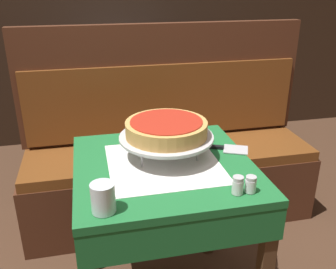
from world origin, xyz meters
TOP-DOWN VIEW (x-y plane):
  - dining_table_front at (0.00, 0.00)m, footprint 0.69×0.69m
  - dining_table_rear at (0.01, 1.65)m, footprint 0.70×0.70m
  - booth_bench at (0.19, 0.73)m, footprint 1.73×0.48m
  - back_wall_panel at (0.00, 2.07)m, footprint 6.00×0.04m
  - pizza_pan_stand at (0.02, 0.06)m, footprint 0.38×0.38m
  - deep_dish_pizza at (0.02, 0.06)m, footprint 0.33×0.33m
  - pizza_server at (0.26, 0.08)m, footprint 0.27×0.16m
  - water_glass_near at (-0.25, -0.28)m, footprint 0.08×0.08m
  - salt_shaker at (0.20, -0.27)m, footprint 0.04×0.04m
  - pepper_shaker at (0.24, -0.27)m, footprint 0.04×0.04m
  - napkin_holder at (0.13, 0.30)m, footprint 0.10×0.05m
  - condiment_caddy at (-0.02, 1.71)m, footprint 0.14×0.14m

SIDE VIEW (x-z plane):
  - booth_bench at x=0.19m, z-range -0.24..0.93m
  - dining_table_rear at x=0.01m, z-range 0.25..0.99m
  - dining_table_front at x=0.00m, z-range 0.26..1.01m
  - pizza_server at x=0.26m, z-range 0.74..0.75m
  - pepper_shaker at x=0.24m, z-range 0.74..0.80m
  - salt_shaker at x=0.20m, z-range 0.74..0.81m
  - condiment_caddy at x=-0.02m, z-range 0.70..0.85m
  - napkin_holder at x=0.13m, z-range 0.74..0.83m
  - water_glass_near at x=-0.25m, z-range 0.74..0.84m
  - pizza_pan_stand at x=0.02m, z-range 0.78..0.87m
  - deep_dish_pizza at x=0.02m, z-range 0.83..0.90m
  - back_wall_panel at x=0.00m, z-range 0.00..2.40m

